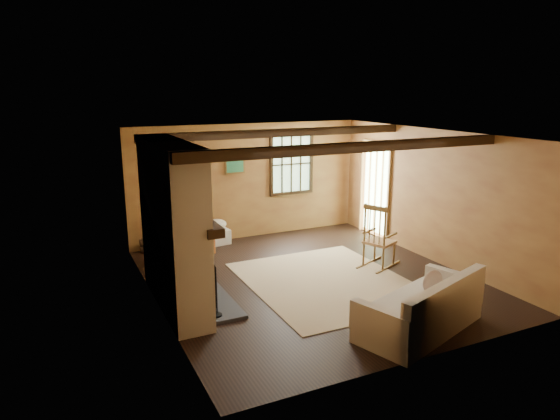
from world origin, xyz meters
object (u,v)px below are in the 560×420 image
fireplace (175,232)px  laundry_basket (216,237)px  rocking_chair (378,240)px  sofa (423,311)px  armchair (184,240)px

fireplace → laundry_basket: (1.43, 2.55, -0.95)m
rocking_chair → laundry_basket: size_ratio=2.30×
sofa → laundry_basket: sofa is taller
armchair → fireplace: bearing=45.0°
rocking_chair → sofa: bearing=133.6°
rocking_chair → armchair: rocking_chair is taller
fireplace → laundry_basket: fireplace is taller
fireplace → sofa: bearing=-39.1°
rocking_chair → laundry_basket: bearing=17.1°
fireplace → armchair: 2.10m
sofa → fireplace: bearing=122.3°
laundry_basket → armchair: armchair is taller
sofa → armchair: size_ratio=2.51×
laundry_basket → armchair: bearing=-141.1°
rocking_chair → armchair: size_ratio=1.40×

